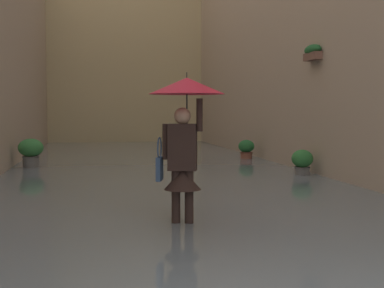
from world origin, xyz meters
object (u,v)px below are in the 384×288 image
(person_wading, at_px, (185,121))
(potted_plant_mid_right, at_px, (31,152))
(potted_plant_far_left, at_px, (246,150))
(potted_plant_mid_left, at_px, (302,162))

(person_wading, bearing_deg, potted_plant_mid_right, -69.46)
(person_wading, distance_m, potted_plant_mid_right, 8.27)
(person_wading, bearing_deg, potted_plant_far_left, -111.21)
(potted_plant_far_left, relative_size, potted_plant_mid_left, 0.99)
(potted_plant_mid_left, bearing_deg, person_wading, 52.72)
(potted_plant_far_left, distance_m, potted_plant_mid_left, 4.33)
(potted_plant_mid_left, height_order, potted_plant_mid_right, potted_plant_mid_right)
(potted_plant_far_left, height_order, potted_plant_mid_left, potted_plant_mid_left)
(potted_plant_far_left, bearing_deg, person_wading, 68.79)
(potted_plant_far_left, distance_m, potted_plant_mid_right, 6.58)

